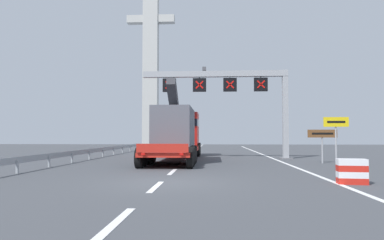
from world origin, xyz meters
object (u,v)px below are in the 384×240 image
Objects in this scene: exit_sign_yellow at (336,129)px; bridge_pylon_distant at (151,41)px; overhead_lane_gantry at (233,88)px; crash_barrier_striped at (352,171)px; tourist_info_sign_brown at (322,137)px; heavy_haul_truck_red at (178,132)px.

bridge_pylon_distant is at bearing 112.40° from exit_sign_yellow.
overhead_lane_gantry is 8.91m from exit_sign_yellow.
bridge_pylon_distant reaches higher than crash_barrier_striped.
crash_barrier_striped is at bearing -75.98° from overhead_lane_gantry.
overhead_lane_gantry reaches higher than exit_sign_yellow.
bridge_pylon_distant is at bearing 107.48° from crash_barrier_striped.
bridge_pylon_distant is at bearing 108.67° from overhead_lane_gantry.
exit_sign_yellow is 1.32× the size of tourist_info_sign_brown.
tourist_info_sign_brown is 50.58m from bridge_pylon_distant.
heavy_haul_truck_red is 0.37× the size of bridge_pylon_distant.
overhead_lane_gantry is at bearing -71.33° from bridge_pylon_distant.
tourist_info_sign_brown reaches higher than crash_barrier_striped.
exit_sign_yellow is at bearing -29.27° from heavy_haul_truck_red.
exit_sign_yellow is at bearing -67.60° from bridge_pylon_distant.
bridge_pylon_distant reaches higher than heavy_haul_truck_red.
heavy_haul_truck_red reaches higher than exit_sign_yellow.
exit_sign_yellow is 2.08m from tourist_info_sign_brown.
crash_barrier_striped is (-2.03, -7.61, -1.65)m from exit_sign_yellow.
exit_sign_yellow is 2.65× the size of crash_barrier_striped.
tourist_info_sign_brown is 0.05× the size of bridge_pylon_distant.
tourist_info_sign_brown is at bearing 79.02° from crash_barrier_striped.
crash_barrier_striped is 0.03× the size of bridge_pylon_distant.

